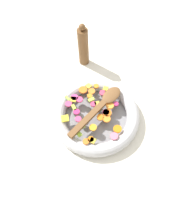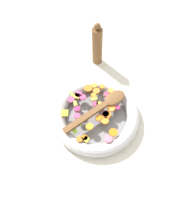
% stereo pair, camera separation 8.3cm
% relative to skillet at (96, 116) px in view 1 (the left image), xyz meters
% --- Properties ---
extents(ground_plane, '(4.00, 4.00, 0.00)m').
position_rel_skillet_xyz_m(ground_plane, '(0.00, 0.00, -0.02)').
color(ground_plane, silver).
extents(skillet, '(0.34, 0.34, 0.05)m').
position_rel_skillet_xyz_m(skillet, '(0.00, 0.00, 0.00)').
color(skillet, slate).
rests_on(skillet, ground_plane).
extents(chopped_vegetables, '(0.23, 0.27, 0.01)m').
position_rel_skillet_xyz_m(chopped_vegetables, '(0.00, -0.02, 0.03)').
color(chopped_vegetables, orange).
rests_on(chopped_vegetables, skillet).
extents(wooden_spoon, '(0.28, 0.12, 0.01)m').
position_rel_skillet_xyz_m(wooden_spoon, '(-0.03, -0.01, 0.04)').
color(wooden_spoon, brown).
rests_on(wooden_spoon, chopped_vegetables).
extents(pepper_mill, '(0.05, 0.05, 0.21)m').
position_rel_skillet_xyz_m(pepper_mill, '(-0.12, -0.29, 0.07)').
color(pepper_mill, brown).
rests_on(pepper_mill, ground_plane).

